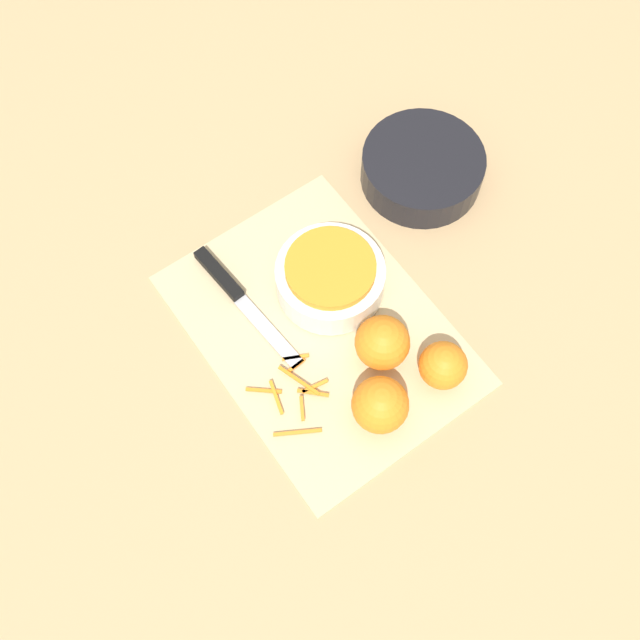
{
  "coord_description": "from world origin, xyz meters",
  "views": [
    {
      "loc": [
        0.38,
        -0.27,
        1.05
      ],
      "look_at": [
        0.0,
        0.0,
        0.04
      ],
      "focal_mm": 42.0,
      "sensor_mm": 36.0,
      "label": 1
    }
  ],
  "objects_px": {
    "bowl_dark": "(422,168)",
    "orange_right": "(382,343)",
    "orange_left": "(380,405)",
    "knife": "(230,286)",
    "orange_back": "(443,365)",
    "bowl_speckled": "(330,277)"
  },
  "relations": [
    {
      "from": "orange_right",
      "to": "orange_back",
      "type": "height_order",
      "value": "orange_right"
    },
    {
      "from": "bowl_speckled",
      "to": "orange_back",
      "type": "height_order",
      "value": "orange_back"
    },
    {
      "from": "orange_right",
      "to": "bowl_dark",
      "type": "bearing_deg",
      "value": 130.65
    },
    {
      "from": "bowl_dark",
      "to": "orange_left",
      "type": "relative_size",
      "value": 2.46
    },
    {
      "from": "knife",
      "to": "orange_back",
      "type": "xyz_separation_m",
      "value": [
        0.3,
        0.18,
        0.03
      ]
    },
    {
      "from": "orange_left",
      "to": "orange_back",
      "type": "distance_m",
      "value": 0.11
    },
    {
      "from": "orange_left",
      "to": "knife",
      "type": "bearing_deg",
      "value": -167.81
    },
    {
      "from": "bowl_dark",
      "to": "orange_right",
      "type": "xyz_separation_m",
      "value": [
        0.22,
        -0.25,
        0.02
      ]
    },
    {
      "from": "bowl_dark",
      "to": "orange_right",
      "type": "height_order",
      "value": "orange_right"
    },
    {
      "from": "knife",
      "to": "bowl_speckled",
      "type": "bearing_deg",
      "value": 50.95
    },
    {
      "from": "orange_left",
      "to": "orange_back",
      "type": "bearing_deg",
      "value": 87.72
    },
    {
      "from": "bowl_dark",
      "to": "orange_back",
      "type": "distance_m",
      "value": 0.36
    },
    {
      "from": "orange_back",
      "to": "knife",
      "type": "bearing_deg",
      "value": -149.8
    },
    {
      "from": "bowl_dark",
      "to": "knife",
      "type": "height_order",
      "value": "bowl_dark"
    },
    {
      "from": "knife",
      "to": "orange_back",
      "type": "height_order",
      "value": "orange_back"
    },
    {
      "from": "bowl_speckled",
      "to": "knife",
      "type": "distance_m",
      "value": 0.16
    },
    {
      "from": "bowl_speckled",
      "to": "bowl_dark",
      "type": "relative_size",
      "value": 0.83
    },
    {
      "from": "bowl_speckled",
      "to": "orange_left",
      "type": "relative_size",
      "value": 2.04
    },
    {
      "from": "bowl_dark",
      "to": "orange_back",
      "type": "bearing_deg",
      "value": -34.29
    },
    {
      "from": "orange_left",
      "to": "orange_back",
      "type": "relative_size",
      "value": 1.15
    },
    {
      "from": "bowl_dark",
      "to": "orange_back",
      "type": "xyz_separation_m",
      "value": [
        0.29,
        -0.2,
        0.01
      ]
    },
    {
      "from": "bowl_speckled",
      "to": "orange_right",
      "type": "bearing_deg",
      "value": -1.8
    }
  ]
}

